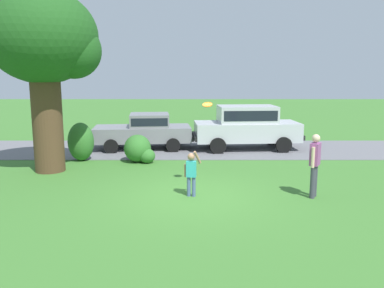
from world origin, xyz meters
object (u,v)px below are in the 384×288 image
object	(u,v)px
parked_sedan	(145,130)
child_thrower	(191,171)
frisbee	(207,105)
adult_onlooker	(315,162)
parked_suv	(247,125)
oak_tree_large	(45,45)

from	to	relation	value
parked_sedan	child_thrower	world-z (taller)	parked_sedan
frisbee	adult_onlooker	bearing A→B (deg)	-17.28
parked_sedan	frisbee	size ratio (longest dim) A/B	15.51
parked_sedan	parked_suv	bearing A→B (deg)	-1.59
oak_tree_large	adult_onlooker	distance (m)	9.27
parked_suv	adult_onlooker	size ratio (longest dim) A/B	2.77
frisbee	parked_suv	bearing A→B (deg)	71.98
frisbee	adult_onlooker	world-z (taller)	frisbee
child_thrower	parked_suv	bearing A→B (deg)	70.50
parked_suv	child_thrower	xyz separation A→B (m)	(-2.42, -6.83, -0.36)
child_thrower	frisbee	size ratio (longest dim) A/B	4.38
oak_tree_large	parked_sedan	size ratio (longest dim) A/B	1.33
child_thrower	frisbee	distance (m)	1.97
oak_tree_large	frisbee	world-z (taller)	oak_tree_large
child_thrower	adult_onlooker	distance (m)	3.33
oak_tree_large	adult_onlooker	size ratio (longest dim) A/B	3.47
adult_onlooker	oak_tree_large	bearing A→B (deg)	159.47
oak_tree_large	parked_suv	world-z (taller)	oak_tree_large
parked_suv	frisbee	size ratio (longest dim) A/B	16.41
parked_suv	frisbee	world-z (taller)	frisbee
adult_onlooker	parked_sedan	bearing A→B (deg)	127.45
parked_sedan	frisbee	world-z (taller)	frisbee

